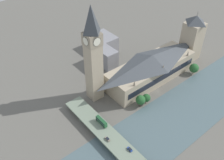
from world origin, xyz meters
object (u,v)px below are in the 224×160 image
Objects in this scene: car_northbound_tail at (107,139)px; road_bridge at (124,152)px; clock_tower at (93,54)px; car_southbound_mid at (130,149)px; parliament_hall at (151,68)px; double_decker_bus_lead at (101,121)px; victoria_tower at (192,38)px.

road_bridge is at bearing -168.46° from car_northbound_tail.
clock_tower reaches higher than road_bridge.
clock_tower is 64.88m from car_northbound_tail.
road_bridge is 30.38× the size of car_southbound_mid.
double_decker_bus_lead is at bearing 104.67° from parliament_hall.
car_southbound_mid reaches higher than road_bridge.
clock_tower is 7.48× the size of double_decker_bus_lead.
victoria_tower reaches higher than double_decker_bus_lead.
car_southbound_mid is (-63.22, 17.18, -38.22)m from clock_tower.
double_decker_bus_lead is (28.65, -2.82, 3.64)m from road_bridge.
car_southbound_mid is at bearing 110.98° from victoria_tower.
parliament_hall is 85.72m from car_northbound_tail.
double_decker_bus_lead is at bearing -21.68° from car_northbound_tail.
clock_tower is at bearing 76.36° from parliament_hall.
victoria_tower reaches higher than car_northbound_tail.
clock_tower is 115.59m from victoria_tower.
road_bridge is at bearing 174.37° from double_decker_bus_lead.
victoria_tower is at bearing -81.69° from double_decker_bus_lead.
road_bridge is 28.20× the size of car_northbound_tail.
parliament_hall reaches higher than road_bridge.
double_decker_bus_lead is (-32.42, 17.86, -36.35)m from clock_tower.
victoria_tower is 133.21m from double_decker_bus_lead.
car_northbound_tail reaches higher than road_bridge.
victoria_tower is 4.61× the size of double_decker_bus_lead.
victoria_tower is at bearing -69.02° from car_southbound_mid.
parliament_hall is 19.80× the size of car_northbound_tail.
parliament_hall is 75.50m from double_decker_bus_lead.
road_bridge is at bearing 161.29° from clock_tower.
car_northbound_tail is at bearing 103.79° from victoria_tower.
clock_tower is at bearing -18.71° from road_bridge.
double_decker_bus_lead is (-19.07, 72.85, -5.43)m from parliament_hall.
parliament_hall is 1.76× the size of victoria_tower.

